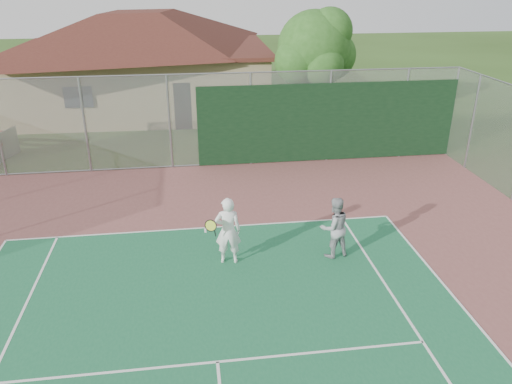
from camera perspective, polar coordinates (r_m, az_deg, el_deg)
back_fence at (r=18.83m, az=-0.26°, el=8.01°), size 20.08×0.11×3.53m
clubhouse at (r=27.59m, az=-12.96°, el=15.37°), size 13.99×9.51×5.94m
tree at (r=23.55m, az=6.85°, el=15.80°), size 3.91×3.70×5.45m
player_white_front at (r=12.46m, az=-3.25°, el=-4.49°), size 0.96×0.67×1.78m
player_grey_back at (r=12.90m, az=8.92°, el=-4.10°), size 0.91×0.78×1.64m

